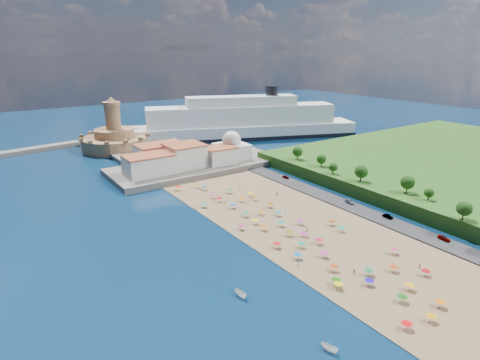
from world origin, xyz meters
TOP-DOWN VIEW (x-y plane):
  - ground at (0.00, 0.00)m, footprint 700.00×700.00m
  - terrace at (10.00, 73.00)m, footprint 90.00×36.00m
  - jetty at (-12.00, 108.00)m, footprint 18.00×70.00m
  - waterfront_buildings at (-3.05, 73.64)m, footprint 57.00×29.00m
  - domed_building at (30.00, 71.00)m, footprint 16.00×16.00m
  - fortress at (-12.00, 138.00)m, footprint 40.00×40.00m
  - cruise_ship at (71.46, 121.56)m, footprint 159.41×81.67m
  - beach_parasols at (-1.76, -12.87)m, footprint 31.85×116.47m
  - beachgoers at (1.90, 4.11)m, footprint 37.66×96.73m
  - moored_boats at (-33.67, -44.77)m, footprint 6.45×30.58m
  - parked_cars at (36.00, -13.37)m, footprint 2.52×82.57m
  - hillside_trees at (48.73, -10.39)m, footprint 14.36×107.30m

SIDE VIEW (x-z plane):
  - ground at x=0.00m, z-range 0.00..0.00m
  - moored_boats at x=-33.67m, z-range -0.03..1.65m
  - beachgoers at x=1.90m, z-range 0.18..2.07m
  - jetty at x=-12.00m, z-range 0.00..2.40m
  - parked_cars at x=36.00m, z-range 0.67..2.07m
  - terrace at x=10.00m, z-range 0.00..3.00m
  - beach_parasols at x=-1.76m, z-range 1.05..3.25m
  - fortress at x=-12.00m, z-range -9.52..22.88m
  - waterfront_buildings at x=-3.05m, z-range 2.38..13.38m
  - domed_building at x=30.00m, z-range 1.47..16.47m
  - hillside_trees at x=48.73m, z-range 6.37..13.59m
  - cruise_ship at x=71.46m, z-range -7.21..28.18m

